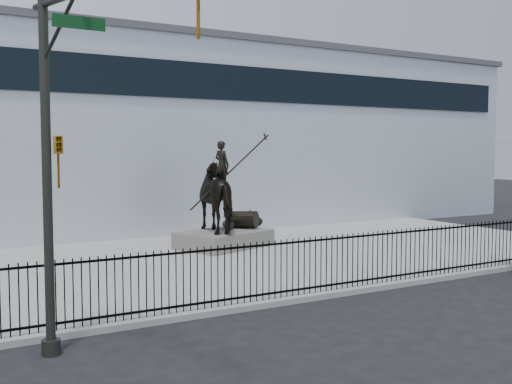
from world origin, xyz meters
TOP-DOWN VIEW (x-y plane):
  - ground at (0.00, 0.00)m, footprint 120.00×120.00m
  - plaza at (0.00, 7.00)m, footprint 30.00×12.00m
  - building at (0.00, 20.00)m, footprint 44.00×14.00m
  - picket_fence at (0.00, 1.25)m, footprint 22.10×0.10m
  - statue_plinth at (1.28, 9.10)m, footprint 3.97×3.33m
  - equestrian_statue at (1.34, 9.12)m, footprint 4.11×3.30m
  - traffic_signal_left at (-6.75, -0.62)m, footprint 1.52×4.84m

SIDE VIEW (x-z plane):
  - ground at x=0.00m, z-range 0.00..0.00m
  - plaza at x=0.00m, z-range 0.00..0.15m
  - statue_plinth at x=1.28m, z-range 0.15..0.79m
  - picket_fence at x=0.00m, z-range 0.15..1.65m
  - equestrian_statue at x=1.34m, z-range 0.28..3.96m
  - traffic_signal_left at x=-6.75m, z-range 0.53..7.53m
  - building at x=0.00m, z-range 0.00..9.00m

